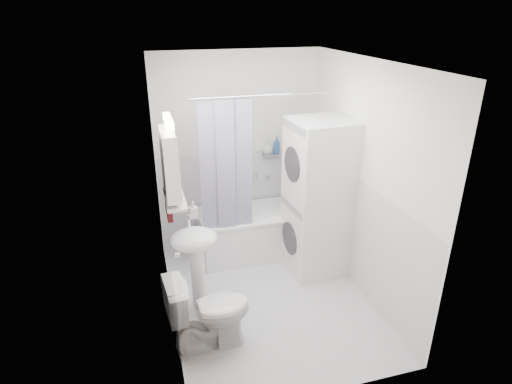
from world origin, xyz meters
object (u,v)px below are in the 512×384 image
object	(u,v)px
sink	(195,253)
washer_dryer	(318,199)
toilet	(209,312)
bathtub	(259,229)

from	to	relation	value
sink	washer_dryer	world-z (taller)	washer_dryer
washer_dryer	toilet	bearing A→B (deg)	-150.00
washer_dryer	bathtub	bearing A→B (deg)	131.69
washer_dryer	sink	bearing A→B (deg)	-165.19
sink	toilet	size ratio (longest dim) A/B	1.41
sink	toilet	xyz separation A→B (m)	(0.03, -0.45, -0.34)
bathtub	toilet	bearing A→B (deg)	-121.13
sink	washer_dryer	size ratio (longest dim) A/B	0.59
bathtub	sink	world-z (taller)	sink
bathtub	toilet	size ratio (longest dim) A/B	1.97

